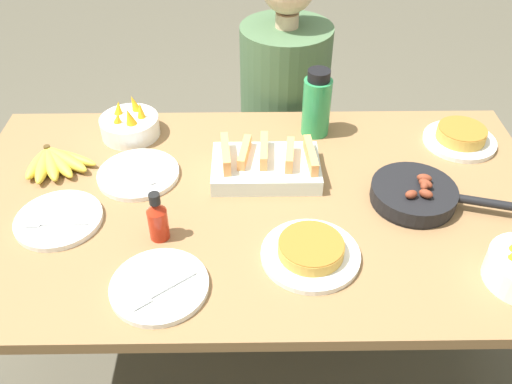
{
  "coord_description": "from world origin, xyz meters",
  "views": [
    {
      "loc": [
        -0.02,
        -1.17,
        1.73
      ],
      "look_at": [
        0.0,
        0.0,
        0.75
      ],
      "focal_mm": 38.0,
      "sensor_mm": 36.0,
      "label": 1
    }
  ],
  "objects": [
    {
      "name": "ground_plane",
      "position": [
        0.0,
        0.0,
        0.0
      ],
      "size": [
        14.0,
        14.0,
        0.0
      ],
      "primitive_type": "plane",
      "color": "#565142"
    },
    {
      "name": "dining_table",
      "position": [
        0.0,
        0.0,
        0.63
      ],
      "size": [
        1.7,
        0.95,
        0.72
      ],
      "color": "olive",
      "rests_on": "ground_plane"
    },
    {
      "name": "banana_bunch",
      "position": [
        -0.61,
        0.16,
        0.74
      ],
      "size": [
        0.21,
        0.19,
        0.04
      ],
      "color": "gold",
      "rests_on": "dining_table"
    },
    {
      "name": "melon_tray",
      "position": [
        0.03,
        0.12,
        0.75
      ],
      "size": [
        0.32,
        0.21,
        0.1
      ],
      "color": "silver",
      "rests_on": "dining_table"
    },
    {
      "name": "skillet",
      "position": [
        0.45,
        -0.01,
        0.75
      ],
      "size": [
        0.39,
        0.24,
        0.08
      ],
      "rotation": [
        0.0,
        0.0,
        6.02
      ],
      "color": "black",
      "rests_on": "dining_table"
    },
    {
      "name": "frittata_plate_center",
      "position": [
        0.67,
        0.28,
        0.74
      ],
      "size": [
        0.23,
        0.23,
        0.06
      ],
      "color": "white",
      "rests_on": "dining_table"
    },
    {
      "name": "frittata_plate_side",
      "position": [
        0.13,
        -0.22,
        0.74
      ],
      "size": [
        0.25,
        0.25,
        0.05
      ],
      "color": "white",
      "rests_on": "dining_table"
    },
    {
      "name": "empty_plate_near_front",
      "position": [
        -0.54,
        -0.08,
        0.73
      ],
      "size": [
        0.24,
        0.24,
        0.02
      ],
      "color": "white",
      "rests_on": "dining_table"
    },
    {
      "name": "empty_plate_far_left",
      "position": [
        -0.35,
        0.12,
        0.73
      ],
      "size": [
        0.24,
        0.24,
        0.02
      ],
      "color": "white",
      "rests_on": "dining_table"
    },
    {
      "name": "empty_plate_far_right",
      "position": [
        -0.23,
        -0.32,
        0.73
      ],
      "size": [
        0.24,
        0.24,
        0.02
      ],
      "color": "white",
      "rests_on": "dining_table"
    },
    {
      "name": "fruit_bowl_mango",
      "position": [
        -0.41,
        0.34,
        0.76
      ],
      "size": [
        0.19,
        0.19,
        0.12
      ],
      "color": "white",
      "rests_on": "dining_table"
    },
    {
      "name": "water_bottle",
      "position": [
        0.2,
        0.35,
        0.83
      ],
      "size": [
        0.09,
        0.09,
        0.23
      ],
      "color": "#2D9351",
      "rests_on": "dining_table"
    },
    {
      "name": "hot_sauce_bottle",
      "position": [
        -0.26,
        -0.14,
        0.78
      ],
      "size": [
        0.05,
        0.05,
        0.15
      ],
      "color": "#B72814",
      "rests_on": "dining_table"
    },
    {
      "name": "person_figure",
      "position": [
        0.12,
        0.69,
        0.48
      ],
      "size": [
        0.38,
        0.38,
        1.18
      ],
      "color": "black",
      "rests_on": "ground_plane"
    }
  ]
}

